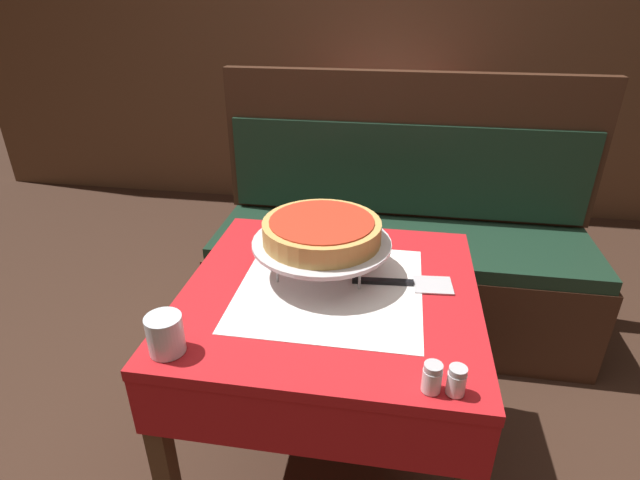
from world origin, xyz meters
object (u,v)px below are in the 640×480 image
object	(u,v)px
pepper_shaker	(457,381)
condiment_caddy	(397,116)
dining_table_rear	(388,140)
deep_dish_pizza	(322,231)
napkin_holder	(332,218)
dining_table_front	(330,320)
booth_bench	(399,263)
salt_shaker	(432,378)
pizza_pan_stand	(322,244)
water_glass_near	(165,334)
pizza_server	(407,283)

from	to	relation	value
pepper_shaker	condiment_caddy	distance (m)	2.18
dining_table_rear	pepper_shaker	xyz separation A→B (m)	(0.22, -2.21, 0.13)
deep_dish_pizza	napkin_holder	size ratio (longest dim) A/B	3.33
deep_dish_pizza	dining_table_front	bearing A→B (deg)	-63.80
booth_bench	salt_shaker	size ratio (longest dim) A/B	24.86
pizza_pan_stand	condiment_caddy	world-z (taller)	condiment_caddy
deep_dish_pizza	water_glass_near	bearing A→B (deg)	-126.42
water_glass_near	dining_table_front	bearing A→B (deg)	44.59
pepper_shaker	deep_dish_pizza	bearing A→B (deg)	129.02
pizza_server	water_glass_near	distance (m)	0.66
deep_dish_pizza	salt_shaker	bearing A→B (deg)	-55.18
deep_dish_pizza	salt_shaker	world-z (taller)	deep_dish_pizza
dining_table_rear	pizza_server	world-z (taller)	pizza_server
napkin_holder	pepper_shaker	bearing A→B (deg)	-63.50
dining_table_rear	pepper_shaker	bearing A→B (deg)	-84.29
dining_table_front	dining_table_rear	xyz separation A→B (m)	(0.09, 1.85, 0.02)
dining_table_front	napkin_holder	world-z (taller)	napkin_holder
deep_dish_pizza	napkin_holder	bearing A→B (deg)	91.95
pizza_pan_stand	pepper_shaker	bearing A→B (deg)	-50.98
dining_table_front	water_glass_near	size ratio (longest dim) A/B	8.70
pizza_server	condiment_caddy	size ratio (longest dim) A/B	1.65
dining_table_front	pepper_shaker	distance (m)	0.49
deep_dish_pizza	napkin_holder	world-z (taller)	deep_dish_pizza
booth_bench	pepper_shaker	distance (m)	1.29
deep_dish_pizza	pizza_server	distance (m)	0.28
pizza_server	deep_dish_pizza	bearing A→B (deg)	174.71
condiment_caddy	pizza_server	bearing A→B (deg)	-87.59
water_glass_near	pizza_server	bearing A→B (deg)	34.84
dining_table_rear	pizza_server	distance (m)	1.81
dining_table_front	napkin_holder	bearing A→B (deg)	97.25
dining_table_front	dining_table_rear	size ratio (longest dim) A/B	1.00
pizza_server	water_glass_near	xyz separation A→B (m)	(-0.54, -0.38, 0.04)
dining_table_rear	deep_dish_pizza	size ratio (longest dim) A/B	2.43
dining_table_front	pizza_server	xyz separation A→B (m)	(0.21, 0.05, 0.12)
pepper_shaker	condiment_caddy	xyz separation A→B (m)	(-0.18, 2.18, 0.03)
booth_bench	dining_table_front	bearing A→B (deg)	-103.01
pizza_server	condiment_caddy	bearing A→B (deg)	92.41
dining_table_front	dining_table_rear	world-z (taller)	dining_table_rear
pizza_server	salt_shaker	size ratio (longest dim) A/B	4.23
salt_shaker	pepper_shaker	xyz separation A→B (m)	(0.05, -0.00, -0.00)
booth_bench	pizza_server	bearing A→B (deg)	-89.17
pizza_server	salt_shaker	xyz separation A→B (m)	(0.05, -0.41, 0.03)
pepper_shaker	pizza_server	bearing A→B (deg)	103.97
dining_table_rear	napkin_holder	distance (m)	1.51
deep_dish_pizza	water_glass_near	world-z (taller)	deep_dish_pizza
water_glass_near	salt_shaker	distance (m)	0.59
deep_dish_pizza	salt_shaker	xyz separation A→B (m)	(0.30, -0.43, -0.11)
salt_shaker	pepper_shaker	distance (m)	0.05
booth_bench	condiment_caddy	size ratio (longest dim) A/B	9.73
pizza_pan_stand	dining_table_rear	bearing A→B (deg)	85.92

